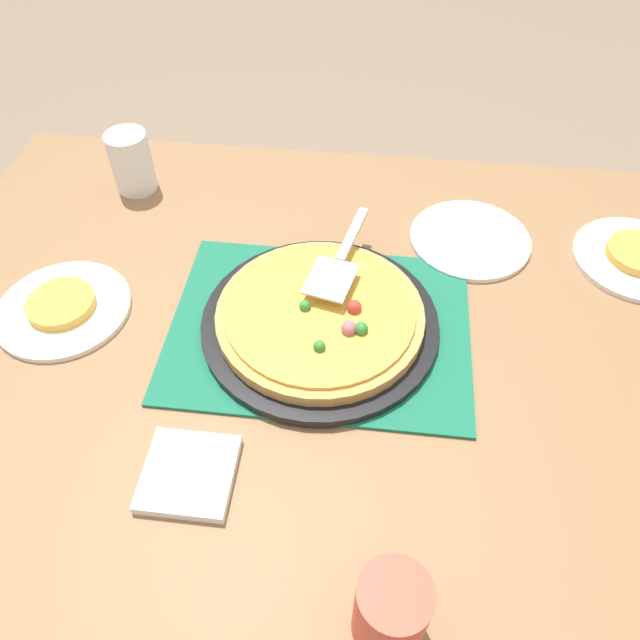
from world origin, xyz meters
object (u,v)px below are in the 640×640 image
(cup_far, at_px, (132,162))
(pizza_server, at_px, (340,259))
(napkin_stack, at_px, (189,474))
(pizza, at_px, (320,315))
(plate_far_right, at_px, (64,309))
(cup_near, at_px, (391,611))
(plate_near_left, at_px, (636,259))
(pizza_pan, at_px, (320,323))
(plate_side, at_px, (470,239))
(served_slice_left, at_px, (639,253))
(served_slice_right, at_px, (61,304))

(cup_far, xyz_separation_m, pizza_server, (0.43, -0.24, 0.01))
(napkin_stack, bearing_deg, pizza, 62.74)
(plate_far_right, height_order, cup_near, cup_near)
(plate_near_left, height_order, pizza_server, pizza_server)
(cup_far, bearing_deg, cup_near, -55.05)
(pizza_pan, relative_size, plate_side, 1.73)
(served_slice_left, distance_m, napkin_stack, 0.85)
(plate_far_right, height_order, plate_side, same)
(cup_near, height_order, cup_far, same)
(served_slice_left, distance_m, served_slice_right, 1.00)
(plate_side, xyz_separation_m, cup_far, (-0.66, 0.09, 0.06))
(pizza, height_order, cup_far, cup_far)
(plate_far_right, height_order, napkin_stack, napkin_stack)
(cup_near, bearing_deg, plate_near_left, 57.64)
(plate_far_right, height_order, served_slice_left, served_slice_left)
(served_slice_right, distance_m, cup_far, 0.35)
(plate_far_right, relative_size, cup_near, 1.83)
(pizza_pan, relative_size, pizza_server, 1.63)
(plate_far_right, distance_m, cup_near, 0.70)
(pizza, relative_size, pizza_server, 1.41)
(pizza_server, bearing_deg, pizza, -102.51)
(cup_far, bearing_deg, pizza, -38.96)
(pizza_pan, bearing_deg, cup_near, -73.84)
(plate_near_left, relative_size, pizza_server, 0.94)
(plate_near_left, bearing_deg, napkin_stack, -143.79)
(cup_far, distance_m, napkin_stack, 0.67)
(pizza_server, bearing_deg, served_slice_right, -166.57)
(pizza_pan, bearing_deg, served_slice_right, -178.42)
(napkin_stack, bearing_deg, cup_near, -30.02)
(cup_far, xyz_separation_m, napkin_stack, (0.27, -0.61, -0.05))
(pizza, relative_size, plate_far_right, 1.50)
(pizza_pan, bearing_deg, plate_near_left, 22.31)
(pizza, bearing_deg, pizza_server, 77.49)
(pizza_pan, xyz_separation_m, plate_far_right, (-0.43, -0.01, -0.01))
(plate_far_right, height_order, pizza_server, pizza_server)
(served_slice_right, height_order, cup_near, cup_near)
(plate_near_left, height_order, served_slice_left, served_slice_left)
(plate_far_right, distance_m, served_slice_right, 0.01)
(plate_near_left, xyz_separation_m, plate_far_right, (-0.97, -0.23, 0.00))
(pizza_pan, xyz_separation_m, pizza_server, (0.02, 0.10, 0.05))
(pizza, xyz_separation_m, pizza_server, (0.02, 0.10, 0.03))
(pizza_pan, distance_m, pizza_server, 0.11)
(served_slice_left, bearing_deg, pizza_server, -166.25)
(plate_near_left, bearing_deg, pizza_server, -166.25)
(plate_far_right, xyz_separation_m, plate_side, (0.68, 0.25, 0.00))
(served_slice_right, bearing_deg, pizza_pan, 1.58)
(pizza_pan, relative_size, pizza, 1.15)
(pizza_server, bearing_deg, cup_near, -78.89)
(plate_far_right, relative_size, served_slice_right, 2.00)
(served_slice_left, relative_size, napkin_stack, 0.92)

